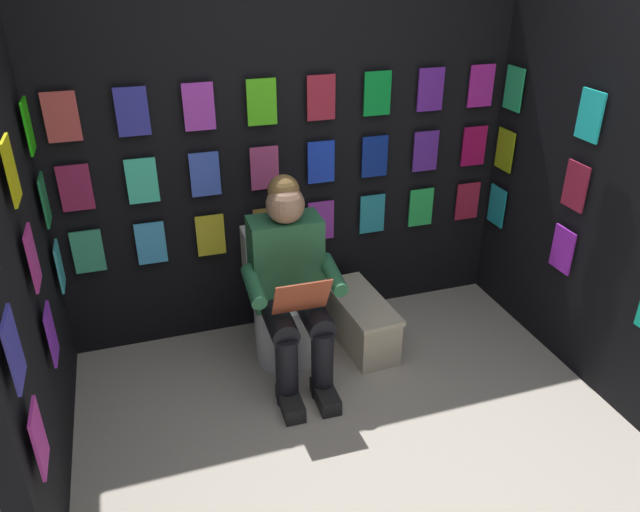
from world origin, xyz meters
name	(u,v)px	position (x,y,z in m)	size (l,w,h in m)	color
display_wall_back	(290,172)	(0.00, -1.75, 1.02)	(2.92, 0.14, 2.04)	black
display_wall_left	(586,196)	(-1.46, -0.85, 1.02)	(0.14, 1.71, 2.04)	black
display_wall_right	(15,275)	(1.46, -0.85, 1.02)	(0.14, 1.71, 2.04)	black
toilet	(283,305)	(0.17, -1.35, 0.33)	(0.41, 0.56, 0.77)	white
person_reading	(291,284)	(0.17, -1.13, 0.60)	(0.53, 0.69, 1.19)	#286B42
comic_longbox_near	(360,321)	(-0.31, -1.28, 0.16)	(0.31, 0.67, 0.32)	beige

